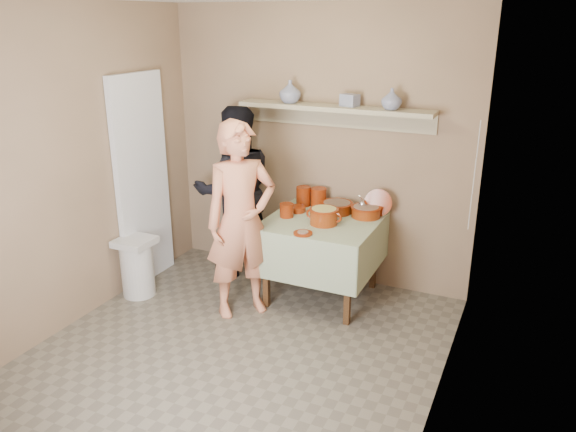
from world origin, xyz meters
The scene contains 22 objects.
ground centered at (0.00, 0.00, 0.00)m, with size 3.50×3.50×0.00m, color #645C4F.
tile_panel centered at (-1.46, 0.95, 1.00)m, with size 0.06×0.70×2.00m, color silver.
plate_stack_a centered at (-0.07, 1.58, 0.85)m, with size 0.14×0.14×0.18m, color #6C1C05.
plate_stack_b centered at (0.07, 1.62, 0.85)m, with size 0.15×0.15×0.18m, color #6C1C05.
bowl_stack centered at (-0.08, 1.21, 0.82)m, with size 0.12×0.12×0.12m, color #6C1C05.
empty_bowl centered at (-0.05, 1.39, 0.79)m, with size 0.17×0.17×0.05m, color #6C1C05.
propped_lid centered at (0.66, 1.60, 0.88)m, with size 0.25×0.25×0.02m, color #6C1C05.
vase_right centered at (0.72, 1.60, 1.81)m, with size 0.17×0.17×0.18m, color navy.
vase_left centered at (-0.22, 1.61, 1.82)m, with size 0.20×0.20×0.21m, color navy.
ceramic_box centered at (0.34, 1.64, 1.77)m, with size 0.15×0.11×0.11m, color navy.
person_cook centered at (-0.28, 0.74, 0.85)m, with size 0.62×0.41×1.70m, color #DB825E.
person_helper centered at (-0.76, 1.48, 0.84)m, with size 0.82×0.64×1.68m, color black.
room_shell centered at (0.00, 0.00, 1.61)m, with size 3.04×3.54×2.62m.
serving_table centered at (0.25, 1.28, 0.64)m, with size 0.97×0.97×0.76m.
cazuela_meat_a centered at (0.29, 1.52, 0.82)m, with size 0.30×0.30×0.10m.
cazuela_meat_b centered at (0.57, 1.51, 0.82)m, with size 0.28×0.28×0.10m.
ladle centered at (0.53, 1.52, 0.87)m, with size 0.08×0.26×0.19m.
cazuela_rice centered at (0.30, 1.18, 0.85)m, with size 0.33×0.25×0.14m.
front_plate centered at (0.23, 0.87, 0.77)m, with size 0.16×0.16×0.03m.
wall_shelf centered at (0.20, 1.65, 1.67)m, with size 1.80×0.25×0.21m.
trash_bin centered at (-1.32, 0.60, 0.28)m, with size 0.32×0.32×0.56m.
electrical_cord centered at (1.47, 1.48, 1.25)m, with size 0.01×0.05×0.90m.
Camera 1 is at (1.93, -3.12, 2.45)m, focal length 35.00 mm.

